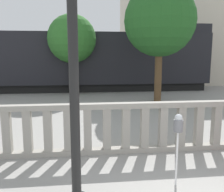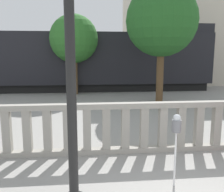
# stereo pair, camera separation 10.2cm
# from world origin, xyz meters

# --- Properties ---
(balustrade) EXTENTS (14.96, 0.24, 1.34)m
(balustrade) POSITION_xyz_m (0.00, 3.25, 0.67)
(balustrade) COLOR #9E998E
(balustrade) RESTS_ON ground
(lamppost) EXTENTS (0.35, 0.35, 6.39)m
(lamppost) POSITION_xyz_m (-1.97, 0.99, 3.22)
(lamppost) COLOR black
(lamppost) RESTS_ON ground
(parking_meter) EXTENTS (0.18, 0.18, 1.46)m
(parking_meter) POSITION_xyz_m (-0.03, 1.49, 1.18)
(parking_meter) COLOR silver
(parking_meter) RESTS_ON ground
(train_near) EXTENTS (22.89, 2.83, 4.58)m
(train_near) POSITION_xyz_m (-4.39, 14.84, 2.09)
(train_near) COLOR black
(train_near) RESTS_ON ground
(building_block) EXTENTS (13.46, 7.89, 9.52)m
(building_block) POSITION_xyz_m (8.78, 19.94, 4.76)
(building_block) COLOR beige
(building_block) RESTS_ON ground
(tree_left) EXTENTS (3.01, 3.01, 5.01)m
(tree_left) POSITION_xyz_m (-2.52, 13.09, 3.47)
(tree_left) COLOR brown
(tree_left) RESTS_ON ground
(tree_right) EXTENTS (3.77, 3.77, 6.18)m
(tree_right) POSITION_xyz_m (2.19, 10.22, 4.27)
(tree_right) COLOR brown
(tree_right) RESTS_ON ground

